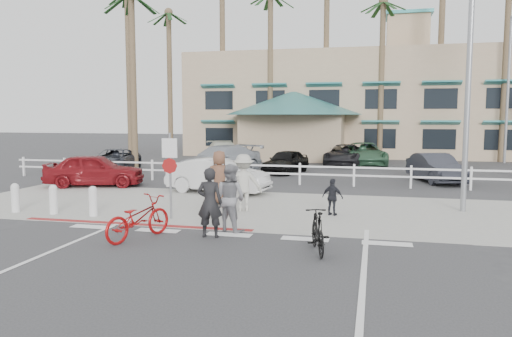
% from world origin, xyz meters
% --- Properties ---
extents(ground, '(140.00, 140.00, 0.00)m').
position_xyz_m(ground, '(0.00, 0.00, 0.00)').
color(ground, '#333335').
extents(bike_path, '(12.00, 16.00, 0.01)m').
position_xyz_m(bike_path, '(0.00, -2.00, 0.00)').
color(bike_path, '#333335').
rests_on(bike_path, ground).
extents(sidewalk_plaza, '(22.00, 7.00, 0.01)m').
position_xyz_m(sidewalk_plaza, '(0.00, 4.50, 0.01)').
color(sidewalk_plaza, gray).
rests_on(sidewalk_plaza, ground).
extents(cross_street, '(40.00, 5.00, 0.01)m').
position_xyz_m(cross_street, '(0.00, 8.50, 0.00)').
color(cross_street, '#333335').
rests_on(cross_street, ground).
extents(parking_lot, '(50.00, 16.00, 0.01)m').
position_xyz_m(parking_lot, '(0.00, 18.00, 0.00)').
color(parking_lot, '#333335').
rests_on(parking_lot, ground).
extents(curb_red, '(7.00, 0.25, 0.02)m').
position_xyz_m(curb_red, '(-3.00, 1.20, 0.01)').
color(curb_red, maroon).
rests_on(curb_red, ground).
extents(rail_fence, '(29.40, 0.16, 1.00)m').
position_xyz_m(rail_fence, '(0.50, 10.50, 0.50)').
color(rail_fence, silver).
rests_on(rail_fence, ground).
extents(building, '(28.00, 16.00, 11.30)m').
position_xyz_m(building, '(2.00, 31.00, 5.65)').
color(building, tan).
rests_on(building, ground).
extents(sign_post, '(0.50, 0.10, 2.90)m').
position_xyz_m(sign_post, '(-2.30, 2.20, 1.45)').
color(sign_post, gray).
rests_on(sign_post, ground).
extents(bollard_0, '(0.26, 0.26, 0.95)m').
position_xyz_m(bollard_0, '(-4.80, 2.00, 0.47)').
color(bollard_0, silver).
rests_on(bollard_0, ground).
extents(bollard_1, '(0.26, 0.26, 0.95)m').
position_xyz_m(bollard_1, '(-6.20, 2.00, 0.47)').
color(bollard_1, silver).
rests_on(bollard_1, ground).
extents(bollard_2, '(0.26, 0.26, 0.95)m').
position_xyz_m(bollard_2, '(-7.60, 2.00, 0.47)').
color(bollard_2, silver).
rests_on(bollard_2, ground).
extents(streetlight_0, '(0.60, 2.00, 9.00)m').
position_xyz_m(streetlight_0, '(6.50, 5.50, 4.50)').
color(streetlight_0, gray).
rests_on(streetlight_0, ground).
extents(streetlight_1, '(0.60, 2.00, 9.50)m').
position_xyz_m(streetlight_1, '(12.00, 24.00, 4.75)').
color(streetlight_1, gray).
rests_on(streetlight_1, ground).
extents(palm_0, '(4.00, 4.00, 15.00)m').
position_xyz_m(palm_0, '(-16.00, 26.00, 7.50)').
color(palm_0, black).
rests_on(palm_0, ground).
extents(palm_1, '(4.00, 4.00, 13.00)m').
position_xyz_m(palm_1, '(-12.00, 25.00, 6.50)').
color(palm_1, black).
rests_on(palm_1, ground).
extents(palm_2, '(4.00, 4.00, 16.00)m').
position_xyz_m(palm_2, '(-8.00, 26.00, 8.00)').
color(palm_2, black).
rests_on(palm_2, ground).
extents(palm_3, '(4.00, 4.00, 14.00)m').
position_xyz_m(palm_3, '(-4.00, 25.00, 7.00)').
color(palm_3, black).
rests_on(palm_3, ground).
extents(palm_4, '(4.00, 4.00, 15.00)m').
position_xyz_m(palm_4, '(0.00, 26.00, 7.50)').
color(palm_4, black).
rests_on(palm_4, ground).
extents(palm_5, '(4.00, 4.00, 13.00)m').
position_xyz_m(palm_5, '(4.00, 25.00, 6.50)').
color(palm_5, black).
rests_on(palm_5, ground).
extents(palm_6, '(4.00, 4.00, 17.00)m').
position_xyz_m(palm_6, '(8.00, 26.00, 8.50)').
color(palm_6, black).
rests_on(palm_6, ground).
extents(palm_7, '(4.00, 4.00, 14.00)m').
position_xyz_m(palm_7, '(12.00, 25.00, 7.00)').
color(palm_7, black).
rests_on(palm_7, ground).
extents(palm_10, '(4.00, 4.00, 12.00)m').
position_xyz_m(palm_10, '(-10.00, 15.00, 6.00)').
color(palm_10, black).
rests_on(palm_10, ground).
extents(bike_red, '(1.41, 2.19, 1.08)m').
position_xyz_m(bike_red, '(-2.10, -0.34, 0.54)').
color(bike_red, '#9A0C0C').
rests_on(bike_red, ground).
extents(rider_red, '(0.69, 0.48, 1.81)m').
position_xyz_m(rider_red, '(-0.40, 0.26, 0.90)').
color(rider_red, black).
rests_on(rider_red, ground).
extents(bike_black, '(0.88, 1.73, 1.00)m').
position_xyz_m(bike_black, '(2.44, -0.56, 0.50)').
color(bike_black, black).
rests_on(bike_black, ground).
extents(rider_black, '(1.09, 0.98, 1.83)m').
position_xyz_m(rider_black, '(-0.09, 1.07, 0.91)').
color(rider_black, gray).
rests_on(rider_black, ground).
extents(pedestrian_a, '(1.35, 0.98, 1.87)m').
position_xyz_m(pedestrian_a, '(-0.49, 3.93, 0.93)').
color(pedestrian_a, '#ABAA9F').
rests_on(pedestrian_a, ground).
extents(pedestrian_child, '(0.74, 0.49, 1.17)m').
position_xyz_m(pedestrian_child, '(2.42, 3.81, 0.58)').
color(pedestrian_child, black).
rests_on(pedestrian_child, ground).
extents(pedestrian_b, '(1.05, 0.81, 1.91)m').
position_xyz_m(pedestrian_b, '(-1.62, 4.92, 0.95)').
color(pedestrian_b, brown).
rests_on(pedestrian_b, ground).
extents(car_white_sedan, '(4.42, 2.19, 1.39)m').
position_xyz_m(car_white_sedan, '(-2.50, 7.48, 0.70)').
color(car_white_sedan, silver).
rests_on(car_white_sedan, ground).
extents(car_red_compact, '(4.58, 2.83, 1.46)m').
position_xyz_m(car_red_compact, '(-8.38, 7.99, 0.73)').
color(car_red_compact, maroon).
rests_on(car_red_compact, ground).
extents(lot_car_0, '(2.83, 4.77, 1.24)m').
position_xyz_m(lot_car_0, '(-10.74, 13.90, 0.62)').
color(lot_car_0, '#23262E').
rests_on(lot_car_0, ground).
extents(lot_car_1, '(4.19, 5.74, 1.54)m').
position_xyz_m(lot_car_1, '(-4.27, 13.40, 0.77)').
color(lot_car_1, '#959BA3').
rests_on(lot_car_1, ground).
extents(lot_car_2, '(2.38, 4.00, 1.28)m').
position_xyz_m(lot_car_2, '(-1.05, 15.02, 0.64)').
color(lot_car_2, black).
rests_on(lot_car_2, ground).
extents(lot_car_3, '(2.54, 4.30, 1.34)m').
position_xyz_m(lot_car_3, '(6.47, 13.02, 0.67)').
color(lot_car_3, '#292B34').
rests_on(lot_car_3, ground).
extents(lot_car_4, '(3.93, 5.36, 1.44)m').
position_xyz_m(lot_car_4, '(-6.01, 19.62, 0.72)').
color(lot_car_4, silver).
rests_on(lot_car_4, ground).
extents(lot_car_5, '(2.53, 4.90, 1.32)m').
position_xyz_m(lot_car_5, '(1.84, 20.01, 0.66)').
color(lot_car_5, black).
rests_on(lot_car_5, ground).
extents(lot_car_6, '(3.28, 5.49, 1.43)m').
position_xyz_m(lot_car_6, '(3.00, 20.62, 0.71)').
color(lot_car_6, '#30593E').
rests_on(lot_car_6, ground).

